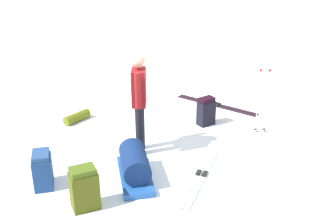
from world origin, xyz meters
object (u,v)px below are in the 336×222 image
Objects in this scene: backpack_bright at (84,188)px; sleeping_mat_rolled at (77,117)px; ski_pair_far at (202,174)px; ski_poles_planted_near at (263,98)px; ski_pair_near at (216,105)px; backpack_large_dark at (43,170)px; gear_sled at (135,165)px; backpack_small_spare at (206,111)px; skier_standing at (139,99)px.

sleeping_mat_rolled is at bearing -60.15° from backpack_bright.
ski_poles_planted_near reaches higher than ski_pair_far.
backpack_large_dark is (1.89, 3.70, 0.26)m from ski_pair_near.
gear_sled is at bearing 138.51° from sleeping_mat_rolled.
gear_sled is (0.65, 2.16, -0.05)m from backpack_small_spare.
ski_pair_near is 4.14m from backpack_bright.
ski_poles_planted_near reaches higher than backpack_bright.
backpack_bright is at bearing 160.30° from backpack_large_dark.
ski_pair_far is at bearing -137.58° from backpack_bright.
ski_pair_far is 2.00m from ski_poles_planted_near.
skier_standing is 0.90× the size of ski_pair_far.
ski_pair_far is at bearing 67.44° from ski_poles_planted_near.
backpack_bright is 0.52× the size of gear_sled.
backpack_large_dark is (1.00, 1.39, -0.68)m from skier_standing.
ski_pair_far is 3.42× the size of sleeping_mat_rolled.
ski_poles_planted_near is at bearing -145.52° from skier_standing.
gear_sled is 2.40m from sleeping_mat_rolled.
ski_pair_near and ski_pair_far have the same top height.
ski_pair_near is at bearing -148.12° from sleeping_mat_rolled.
backpack_small_spare is 0.45× the size of ski_poles_planted_near.
ski_poles_planted_near is at bearing -112.56° from ski_pair_far.
skier_standing is at bearing -21.57° from ski_pair_far.
backpack_large_dark reaches higher than ski_pair_near.
backpack_bright reaches higher than backpack_large_dark.
skier_standing is at bearing 154.27° from sleeping_mat_rolled.
backpack_small_spare is at bearing -106.72° from gear_sled.
ski_poles_planted_near reaches higher than backpack_large_dark.
backpack_small_spare is 2.25m from gear_sled.
ski_pair_near is at bearing -117.02° from backpack_large_dark.
sleeping_mat_rolled is (2.74, -1.22, 0.08)m from ski_pair_far.
ski_pair_far is at bearing 155.98° from sleeping_mat_rolled.
ski_pair_far is 3.38× the size of backpack_large_dark.
ski_pair_far is at bearing -156.54° from backpack_large_dark.
ski_pair_far is 3.06× the size of backpack_bright.
skier_standing reaches higher than gear_sled.
backpack_small_spare reaches higher than ski_pair_near.
backpack_bright is at bearing 55.18° from ski_poles_planted_near.
skier_standing is 1.97m from sleeping_mat_rolled.
sleeping_mat_rolled is (1.80, -1.59, -0.13)m from gear_sled.
ski_poles_planted_near reaches higher than backpack_small_spare.
backpack_small_spare is 0.46× the size of gear_sled.
ski_pair_near is at bearing -102.27° from gear_sled.
ski_pair_near is 1.49× the size of ski_poles_planted_near.
skier_standing is 1.12m from gear_sled.
skier_standing is 1.43× the size of gear_sled.
skier_standing reaches higher than backpack_large_dark.
backpack_small_spare is at bearing -124.22° from backpack_large_dark.
sleeping_mat_rolled is at bearing -41.49° from gear_sled.
backpack_bright is at bearing 65.40° from gear_sled.
ski_poles_planted_near is 2.23× the size of sleeping_mat_rolled.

